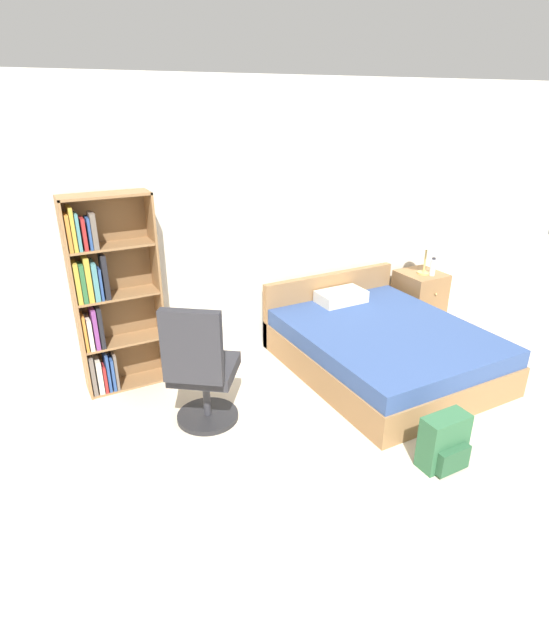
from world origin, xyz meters
TOP-DOWN VIEW (x-y plane):
  - ground_plane at (0.00, 0.00)m, footprint 14.00×14.00m
  - wall_back at (0.00, 3.23)m, footprint 9.00×0.06m
  - bookshelf at (-1.59, 3.03)m, footprint 0.71×0.27m
  - bed at (0.73, 2.20)m, footprint 1.58×1.95m
  - office_chair at (-1.11, 2.09)m, footprint 0.70×0.72m
  - nightstand at (1.85, 2.88)m, footprint 0.46×0.50m
  - table_lamp at (1.84, 2.84)m, footprint 0.26×0.26m
  - water_bottle at (1.88, 2.76)m, footprint 0.06×0.06m
  - backpack_green at (0.22, 0.85)m, footprint 0.35×0.22m

SIDE VIEW (x-z plane):
  - ground_plane at x=0.00m, z-range 0.00..0.00m
  - backpack_green at x=0.22m, z-range -0.01..0.39m
  - bed at x=0.73m, z-range -0.12..0.58m
  - nightstand at x=1.85m, z-range 0.00..0.59m
  - office_chair at x=-1.11m, z-range -0.04..1.03m
  - water_bottle at x=1.88m, z-range 0.58..0.79m
  - bookshelf at x=-1.59m, z-range -0.02..1.70m
  - table_lamp at x=1.84m, z-range 0.73..1.19m
  - wall_back at x=0.00m, z-range 0.00..2.60m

